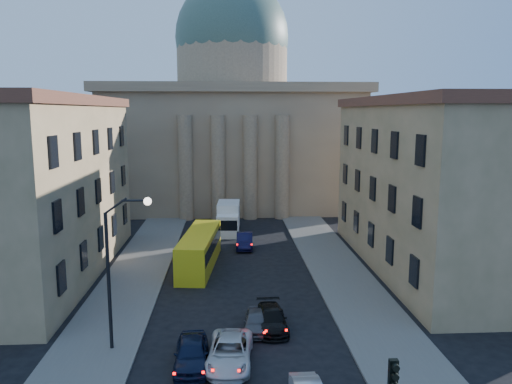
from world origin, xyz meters
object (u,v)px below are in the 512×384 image
city_bus (200,249)px  street_lamp (117,261)px  box_truck (228,219)px  car_left_near (191,353)px

city_bus → street_lamp: bearing=-97.7°
street_lamp → box_truck: size_ratio=1.44×
city_bus → box_truck: bearing=84.2°
street_lamp → city_bus: bearing=76.5°
street_lamp → city_bus: 16.09m
car_left_near → city_bus: city_bus is taller
city_bus → box_truck: size_ratio=1.78×
car_left_near → city_bus: bearing=90.3°
street_lamp → car_left_near: street_lamp is taller
street_lamp → car_left_near: (4.13, -2.07, -4.53)m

